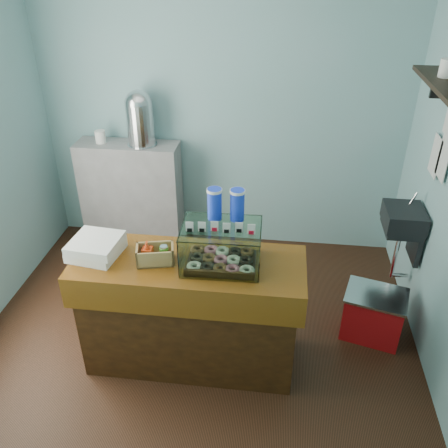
# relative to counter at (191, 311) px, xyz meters

# --- Properties ---
(ground) EXTENTS (3.50, 3.50, 0.00)m
(ground) POSITION_rel_counter_xyz_m (0.00, 0.25, -0.46)
(ground) COLOR black
(ground) RESTS_ON ground
(room_shell) EXTENTS (3.54, 3.04, 2.82)m
(room_shell) POSITION_rel_counter_xyz_m (0.03, 0.26, 1.25)
(room_shell) COLOR #76ACAC
(room_shell) RESTS_ON ground
(counter) EXTENTS (1.60, 0.60, 0.90)m
(counter) POSITION_rel_counter_xyz_m (0.00, 0.00, 0.00)
(counter) COLOR #46240D
(counter) RESTS_ON ground
(back_shelf) EXTENTS (1.00, 0.32, 1.10)m
(back_shelf) POSITION_rel_counter_xyz_m (-0.90, 1.57, 0.09)
(back_shelf) COLOR gray
(back_shelf) RESTS_ON ground
(display_case) EXTENTS (0.53, 0.40, 0.51)m
(display_case) POSITION_rel_counter_xyz_m (0.23, 0.03, 0.60)
(display_case) COLOR black
(display_case) RESTS_ON counter
(condiment_crate) EXTENTS (0.28, 0.20, 0.16)m
(condiment_crate) POSITION_rel_counter_xyz_m (-0.22, -0.03, 0.50)
(condiment_crate) COLOR #A48452
(condiment_crate) RESTS_ON counter
(pastry_boxes) EXTENTS (0.37, 0.37, 0.13)m
(pastry_boxes) POSITION_rel_counter_xyz_m (-0.65, 0.01, 0.51)
(pastry_boxes) COLOR white
(pastry_boxes) RESTS_ON counter
(coffee_urn) EXTENTS (0.29, 0.29, 0.53)m
(coffee_urn) POSITION_rel_counter_xyz_m (-0.74, 1.57, 0.92)
(coffee_urn) COLOR silver
(coffee_urn) RESTS_ON back_shelf
(red_cooler) EXTENTS (0.54, 0.47, 0.41)m
(red_cooler) POSITION_rel_counter_xyz_m (1.40, 0.43, -0.25)
(red_cooler) COLOR red
(red_cooler) RESTS_ON ground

